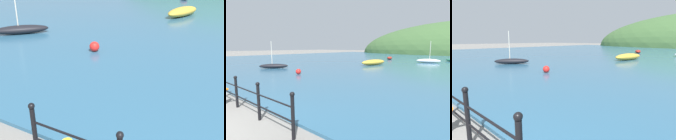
{
  "view_description": "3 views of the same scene",
  "coord_description": "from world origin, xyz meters",
  "views": [
    {
      "loc": [
        0.04,
        -1.39,
        3.47
      ],
      "look_at": [
        -2.94,
        3.97,
        1.04
      ],
      "focal_mm": 42.0,
      "sensor_mm": 36.0,
      "label": 1
    },
    {
      "loc": [
        5.59,
        -0.86,
        2.27
      ],
      "look_at": [
        -0.88,
        6.71,
        0.95
      ],
      "focal_mm": 28.0,
      "sensor_mm": 36.0,
      "label": 2
    },
    {
      "loc": [
        2.14,
        0.36,
        2.09
      ],
      "look_at": [
        -3.02,
        6.12,
        0.76
      ],
      "focal_mm": 28.0,
      "sensor_mm": 36.0,
      "label": 3
    }
  ],
  "objects": [
    {
      "name": "boat_nearest_quay",
      "position": [
        -10.93,
        8.33,
        0.35
      ],
      "size": [
        2.46,
        2.63,
        2.74
      ],
      "color": "black",
      "rests_on": "water"
    },
    {
      "name": "mooring_buoy",
      "position": [
        -5.8,
        7.58,
        0.31
      ],
      "size": [
        0.42,
        0.42,
        0.42
      ],
      "primitive_type": "sphere",
      "color": "red",
      "rests_on": "water"
    },
    {
      "name": "boat_white_sailboat",
      "position": [
        -7.5,
        28.48,
        0.34
      ],
      "size": [
        1.59,
        2.61,
        0.48
      ],
      "color": "maroon",
      "rests_on": "water"
    },
    {
      "name": "iron_railing",
      "position": [
        -0.54,
        1.5,
        0.64
      ],
      "size": [
        5.47,
        0.12,
        1.21
      ],
      "color": "black",
      "rests_on": "ground"
    },
    {
      "name": "boat_twin_mast",
      "position": [
        -4.84,
        17.98,
        0.43
      ],
      "size": [
        1.86,
        4.05,
        0.65
      ],
      "color": "gold",
      "rests_on": "water"
    }
  ]
}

